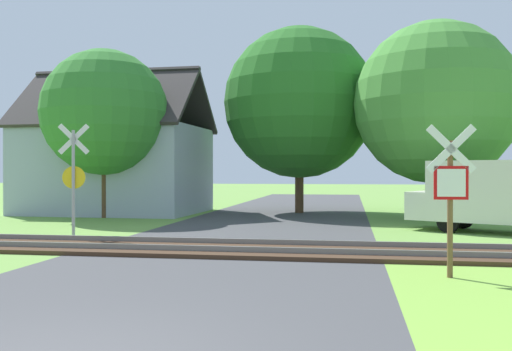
{
  "coord_description": "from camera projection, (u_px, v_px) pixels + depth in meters",
  "views": [
    {
      "loc": [
        2.87,
        -5.02,
        1.91
      ],
      "look_at": [
        0.5,
        9.23,
        1.8
      ],
      "focal_mm": 40.0,
      "sensor_mm": 36.0,
      "label": 1
    }
  ],
  "objects": [
    {
      "name": "stop_sign_near",
      "position": [
        451.0,
        190.0,
        10.15
      ],
      "size": [
        0.88,
        0.16,
        2.75
      ],
      "rotation": [
        0.0,
        0.0,
        3.21
      ],
      "color": "brown",
      "rests_on": "ground"
    },
    {
      "name": "tree_right",
      "position": [
        436.0,
        103.0,
        22.77
      ],
      "size": [
        6.5,
        6.5,
        7.9
      ],
      "color": "#513823",
      "rests_on": "ground"
    },
    {
      "name": "house",
      "position": [
        117.0,
        166.0,
        26.28
      ],
      "size": [
        8.18,
        6.41,
        6.62
      ],
      "rotation": [
        0.0,
        0.0,
        -0.03
      ],
      "color": "#99A3B7",
      "rests_on": "ground"
    },
    {
      "name": "road_asphalt",
      "position": [
        127.0,
        318.0,
        7.41
      ],
      "size": [
        7.11,
        80.0,
        0.01
      ],
      "primitive_type": "cube",
      "color": "#424244",
      "rests_on": "ground"
    },
    {
      "name": "rail_track",
      "position": [
        228.0,
        249.0,
        13.55
      ],
      "size": [
        60.0,
        2.6,
        0.22
      ],
      "color": "#422D1E",
      "rests_on": "ground"
    },
    {
      "name": "mail_truck",
      "position": [
        497.0,
        193.0,
        17.56
      ],
      "size": [
        5.21,
        3.85,
        2.24
      ],
      "rotation": [
        0.0,
        0.0,
        1.11
      ],
      "color": "silver",
      "rests_on": "ground"
    },
    {
      "name": "tree_left",
      "position": [
        105.0,
        113.0,
        23.37
      ],
      "size": [
        5.17,
        5.17,
        6.91
      ],
      "color": "#513823",
      "rests_on": "ground"
    },
    {
      "name": "tree_center",
      "position": [
        299.0,
        103.0,
        26.19
      ],
      "size": [
        6.93,
        6.93,
        8.53
      ],
      "color": "#513823",
      "rests_on": "ground"
    },
    {
      "name": "crossing_sign_far",
      "position": [
        74.0,
        174.0,
        16.1
      ],
      "size": [
        0.86,
        0.25,
        3.26
      ],
      "rotation": [
        0.0,
        0.0,
        0.26
      ],
      "color": "#9E9EA5",
      "rests_on": "ground"
    }
  ]
}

